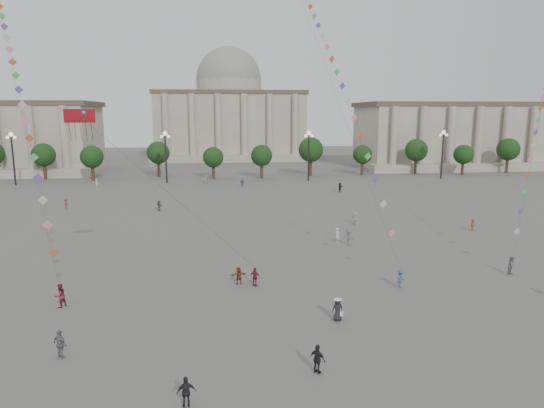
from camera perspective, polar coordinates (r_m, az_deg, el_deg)
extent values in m
plane|color=#5F5C59|center=(35.41, 1.64, -13.20)|extent=(360.00, 360.00, 0.00)
cube|color=gray|center=(150.11, 25.69, 7.18)|extent=(80.00, 22.00, 16.00)
cube|color=#50453B|center=(150.00, 25.96, 10.46)|extent=(81.60, 22.44, 1.20)
cube|color=gray|center=(139.77, 28.27, 3.90)|extent=(84.00, 4.00, 2.00)
cube|color=gray|center=(162.18, -5.00, 9.07)|extent=(46.00, 30.00, 20.00)
cube|color=#50453B|center=(162.24, -5.06, 12.81)|extent=(46.92, 30.60, 1.20)
cube|color=gray|center=(145.74, -4.75, 5.35)|extent=(48.30, 4.00, 2.00)
cylinder|color=gray|center=(162.33, -5.08, 13.48)|extent=(21.00, 21.00, 5.00)
sphere|color=gray|center=(162.47, -5.09, 14.36)|extent=(21.00, 21.00, 21.00)
cylinder|color=#34241A|center=(116.87, -25.22, 3.45)|extent=(0.70, 0.70, 3.52)
sphere|color=black|center=(116.54, -25.36, 5.25)|extent=(5.12, 5.12, 5.12)
cylinder|color=#34241A|center=(113.62, -19.47, 3.68)|extent=(0.70, 0.70, 3.52)
sphere|color=black|center=(113.27, -19.58, 5.53)|extent=(5.12, 5.12, 5.12)
cylinder|color=#34241A|center=(111.56, -13.44, 3.88)|extent=(0.70, 0.70, 3.52)
sphere|color=black|center=(111.21, -13.52, 5.76)|extent=(5.12, 5.12, 5.12)
cylinder|color=#34241A|center=(110.77, -7.25, 4.04)|extent=(0.70, 0.70, 3.52)
sphere|color=black|center=(110.41, -7.30, 5.94)|extent=(5.12, 5.12, 5.12)
cylinder|color=#34241A|center=(111.28, -1.05, 4.15)|extent=(0.70, 0.70, 3.52)
sphere|color=black|center=(110.92, -1.05, 6.04)|extent=(5.12, 5.12, 5.12)
cylinder|color=#34241A|center=(113.07, 5.03, 4.22)|extent=(0.70, 0.70, 3.52)
sphere|color=black|center=(112.72, 5.06, 6.07)|extent=(5.12, 5.12, 5.12)
cylinder|color=#34241A|center=(116.07, 10.86, 4.23)|extent=(0.70, 0.70, 3.52)
sphere|color=black|center=(115.73, 10.93, 6.04)|extent=(5.12, 5.12, 5.12)
cylinder|color=#34241A|center=(120.21, 16.34, 4.21)|extent=(0.70, 0.70, 3.52)
sphere|color=black|center=(119.88, 16.44, 5.96)|extent=(5.12, 5.12, 5.12)
cylinder|color=#34241A|center=(125.36, 21.42, 4.15)|extent=(0.70, 0.70, 3.52)
sphere|color=black|center=(125.04, 21.53, 5.83)|extent=(5.12, 5.12, 5.12)
cylinder|color=#34241A|center=(131.40, 26.06, 4.07)|extent=(0.70, 0.70, 3.52)
sphere|color=black|center=(131.10, 26.19, 5.67)|extent=(5.12, 5.12, 5.12)
cylinder|color=#262628|center=(110.11, -28.14, 4.53)|extent=(0.36, 0.36, 10.00)
sphere|color=#FFE5B2|center=(109.80, -28.38, 7.22)|extent=(0.90, 0.90, 0.90)
sphere|color=#FFE5B2|center=(110.08, -28.69, 6.89)|extent=(0.60, 0.60, 0.60)
sphere|color=#FFE5B2|center=(109.57, -28.01, 6.94)|extent=(0.60, 0.60, 0.60)
cylinder|color=#262628|center=(102.99, -12.37, 5.20)|extent=(0.36, 0.36, 10.00)
sphere|color=#FFE5B2|center=(102.65, -12.48, 8.09)|extent=(0.90, 0.90, 0.90)
sphere|color=#FFE5B2|center=(102.75, -12.86, 7.74)|extent=(0.60, 0.60, 0.60)
sphere|color=#FFE5B2|center=(102.61, -12.08, 7.77)|extent=(0.60, 0.60, 0.60)
cylinder|color=#262628|center=(104.35, 4.33, 5.48)|extent=(0.36, 0.36, 10.00)
sphere|color=#FFE5B2|center=(104.02, 4.37, 8.33)|extent=(0.90, 0.90, 0.90)
sphere|color=#FFE5B2|center=(103.91, 3.98, 8.01)|extent=(0.60, 0.60, 0.60)
sphere|color=#FFE5B2|center=(104.18, 4.74, 8.00)|extent=(0.60, 0.60, 0.60)
cylinder|color=#262628|center=(113.89, 19.38, 5.34)|extent=(0.36, 0.36, 10.00)
sphere|color=#FFE5B2|center=(113.58, 19.55, 7.95)|extent=(0.90, 0.90, 0.90)
sphere|color=#FFE5B2|center=(113.30, 19.21, 7.66)|extent=(0.60, 0.60, 0.60)
sphere|color=#FFE5B2|center=(113.92, 19.85, 7.64)|extent=(0.60, 0.60, 0.60)
imported|color=#38557E|center=(95.90, -3.54, 2.51)|extent=(1.01, 0.78, 1.60)
imported|color=#9D2B38|center=(79.50, -23.05, 0.01)|extent=(0.65, 1.09, 1.66)
imported|color=silver|center=(100.97, -7.77, 2.91)|extent=(1.51, 1.63, 1.82)
imported|color=#57585B|center=(54.10, 8.97, -3.88)|extent=(1.27, 0.97, 1.75)
imported|color=silver|center=(64.28, 9.78, -1.64)|extent=(1.51, 1.27, 1.63)
imported|color=maroon|center=(64.87, 22.56, -2.27)|extent=(1.11, 0.94, 1.49)
imported|color=black|center=(89.87, 8.01, 1.95)|extent=(1.47, 1.64, 1.81)
imported|color=silver|center=(98.86, -19.90, 2.23)|extent=(0.47, 0.71, 1.93)
imported|color=#5B5B5F|center=(74.07, -13.13, -0.17)|extent=(1.37, 1.34, 1.56)
imported|color=silver|center=(54.90, 7.68, -3.66)|extent=(0.68, 0.74, 1.69)
imported|color=maroon|center=(41.04, -2.00, -8.57)|extent=(1.01, 0.88, 1.63)
imported|color=black|center=(28.40, 5.38, -17.72)|extent=(0.99, 0.99, 1.68)
imported|color=maroon|center=(41.63, -3.93, -8.40)|extent=(1.44, 0.67, 1.50)
imported|color=slate|center=(32.32, -23.65, -14.85)|extent=(1.10, 0.96, 1.77)
imported|color=black|center=(25.91, -10.05, -20.95)|extent=(0.99, 0.53, 1.61)
imported|color=maroon|center=(40.06, -23.67, -9.85)|extent=(1.07, 1.11, 1.80)
imported|color=#37567C|center=(42.01, 14.89, -8.49)|extent=(1.18, 1.13, 1.61)
imported|color=slate|center=(48.96, 26.38, -6.49)|extent=(1.01, 0.95, 1.66)
imported|color=black|center=(34.91, 7.71, -12.18)|extent=(0.87, 0.63, 1.66)
cone|color=white|center=(34.61, 7.75, -10.97)|extent=(0.52, 0.52, 0.14)
cylinder|color=white|center=(34.63, 7.75, -11.06)|extent=(0.60, 0.60, 0.02)
cube|color=white|center=(34.95, 8.17, -12.66)|extent=(0.22, 0.10, 0.35)
cube|color=red|center=(39.17, -21.70, 9.62)|extent=(2.26, 1.10, 1.02)
cube|color=#1A9024|center=(39.23, -22.25, 9.95)|extent=(0.39, 0.28, 0.34)
cube|color=#1F48A9|center=(39.05, -21.24, 10.01)|extent=(0.39, 0.28, 0.34)
sphere|color=yellow|center=(39.19, -22.26, 9.94)|extent=(0.20, 0.20, 0.20)
sphere|color=yellow|center=(39.01, -21.26, 10.01)|extent=(0.20, 0.20, 0.20)
cylinder|color=#3F3F3F|center=(38.95, -11.63, 0.88)|extent=(0.02, 0.02, 18.09)
cylinder|color=#3F3F3F|center=(60.46, -28.66, 15.35)|extent=(0.02, 0.02, 59.03)
cube|color=#C6572E|center=(40.78, -24.35, -5.24)|extent=(0.76, 0.25, 0.76)
cube|color=pink|center=(41.96, -24.88, -2.24)|extent=(0.76, 0.25, 0.76)
cube|color=silver|center=(43.27, -25.37, 0.41)|extent=(0.76, 0.25, 0.76)
cube|color=#694D9A|center=(44.68, -25.82, 2.79)|extent=(0.76, 0.25, 0.76)
cube|color=#54B65B|center=(46.18, -26.23, 4.95)|extent=(0.76, 0.25, 0.76)
cube|color=#C6572E|center=(47.73, -26.62, 6.91)|extent=(0.76, 0.25, 0.76)
cube|color=pink|center=(49.35, -26.98, 8.70)|extent=(0.76, 0.25, 0.76)
cube|color=silver|center=(51.01, -27.32, 10.34)|extent=(0.76, 0.25, 0.76)
cube|color=#694D9A|center=(52.71, -27.63, 11.85)|extent=(0.76, 0.25, 0.76)
cube|color=#54B65B|center=(54.44, -27.93, 13.24)|extent=(0.76, 0.25, 0.76)
cube|color=#C6572E|center=(56.20, -28.21, 14.51)|extent=(0.76, 0.25, 0.76)
cube|color=pink|center=(57.99, -28.48, 15.70)|extent=(0.76, 0.25, 0.76)
cube|color=silver|center=(59.80, -28.73, 16.79)|extent=(0.76, 0.25, 0.76)
cube|color=#694D9A|center=(61.63, -28.96, 17.80)|extent=(0.76, 0.25, 0.76)
cube|color=#54B65B|center=(63.48, -29.19, 18.75)|extent=(0.76, 0.25, 0.76)
cube|color=#C6572E|center=(65.34, -29.40, 19.62)|extent=(0.76, 0.25, 0.76)
cylinder|color=#3F3F3F|center=(65.59, 5.41, 18.17)|extent=(0.02, 0.02, 68.76)
cube|color=pink|center=(42.86, 13.94, -3.34)|extent=(0.76, 0.25, 0.76)
cube|color=silver|center=(44.26, 12.98, 0.00)|extent=(0.76, 0.25, 0.76)
cube|color=#694D9A|center=(45.83, 12.07, 2.92)|extent=(0.76, 0.25, 0.76)
cube|color=#54B65B|center=(47.53, 11.22, 5.53)|extent=(0.76, 0.25, 0.76)
cube|color=#C6572E|center=(49.34, 10.41, 7.86)|extent=(0.76, 0.25, 0.76)
cube|color=pink|center=(51.23, 9.66, 9.96)|extent=(0.76, 0.25, 0.76)
cube|color=silver|center=(53.19, 8.95, 11.87)|extent=(0.76, 0.25, 0.76)
cube|color=#694D9A|center=(55.21, 8.28, 13.59)|extent=(0.76, 0.25, 0.76)
cube|color=#54B65B|center=(57.28, 7.65, 15.16)|extent=(0.76, 0.25, 0.76)
cube|color=#C6572E|center=(59.39, 7.05, 16.59)|extent=(0.76, 0.25, 0.76)
cube|color=pink|center=(61.55, 6.49, 17.90)|extent=(0.76, 0.25, 0.76)
cube|color=silver|center=(63.73, 5.96, 19.09)|extent=(0.76, 0.25, 0.76)
cube|color=#694D9A|center=(65.94, 5.45, 20.19)|extent=(0.76, 0.25, 0.76)
cube|color=#54B65B|center=(68.17, 4.97, 21.20)|extent=(0.76, 0.25, 0.76)
cube|color=#C6572E|center=(70.43, 4.52, 22.14)|extent=(0.76, 0.25, 0.76)
cylinder|color=#3F3F3F|center=(67.34, 29.30, 10.57)|extent=(0.02, 0.02, 49.66)
cube|color=silver|center=(50.07, 26.86, -2.92)|extent=(0.76, 0.25, 0.76)
cube|color=#694D9A|center=(51.55, 27.22, -0.71)|extent=(0.76, 0.25, 0.76)
cube|color=#54B65B|center=(53.12, 27.54, 1.25)|extent=(0.76, 0.25, 0.76)
cube|color=#C6572E|center=(54.77, 27.83, 3.01)|extent=(0.76, 0.25, 0.76)
cube|color=pink|center=(56.46, 28.11, 4.62)|extent=(0.76, 0.25, 0.76)
cube|color=silver|center=(58.20, 28.36, 6.09)|extent=(0.76, 0.25, 0.76)
cube|color=#694D9A|center=(59.98, 28.60, 7.44)|extent=(0.76, 0.25, 0.76)
cube|color=#54B65B|center=(61.80, 28.83, 8.68)|extent=(0.76, 0.25, 0.76)
cube|color=#C6572E|center=(63.64, 29.04, 9.83)|extent=(0.76, 0.25, 0.76)
cube|color=pink|center=(65.50, 29.24, 10.90)|extent=(0.76, 0.25, 0.76)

